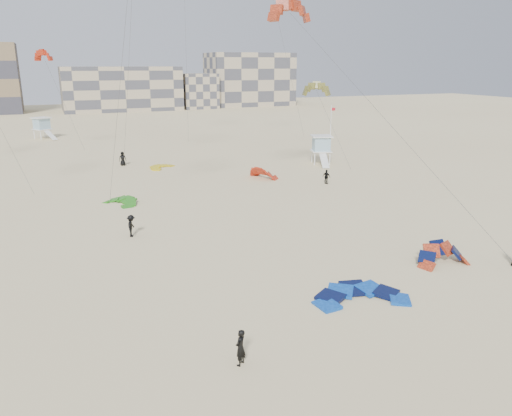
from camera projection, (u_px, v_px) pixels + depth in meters
name	position (u px, v px, depth m)	size (l,w,h in m)	color
ground	(308.00, 340.00, 23.78)	(320.00, 320.00, 0.00)	beige
kite_ground_blue	(360.00, 299.00, 27.89)	(4.87, 5.07, 0.70)	blue
kite_ground_orange	(442.00, 264.00, 32.77)	(3.53, 2.84, 2.20)	#FF5124
kite_ground_green	(121.00, 204.00, 46.96)	(3.56, 3.69, 0.95)	#2B9019
kite_ground_red_far	(264.00, 178.00, 57.61)	(3.69, 3.11, 2.22)	#DA471B
kite_ground_yellow	(161.00, 168.00, 63.15)	(3.30, 3.47, 0.46)	yellow
kitesurfer_main	(240.00, 347.00, 21.59)	(0.61, 0.40, 1.68)	black
kitesurfer_c	(131.00, 226.00, 37.79)	(1.10, 0.63, 1.70)	black
kitesurfer_d	(326.00, 177.00, 54.53)	(0.93, 0.39, 1.58)	black
kitesurfer_e	(123.00, 159.00, 64.34)	(0.89, 0.58, 1.82)	black
kitesurfer_f	(318.00, 141.00, 79.21)	(1.65, 0.52, 1.77)	black
kite_fly_orange	(290.00, 13.00, 46.84)	(5.13, 27.33, 17.82)	#FF5124
kite_fly_olive	(316.00, 90.00, 59.50)	(4.36, 8.01, 9.94)	olive
kite_fly_red	(43.00, 56.00, 68.61)	(6.03, 5.89, 13.71)	#DA471B
lifeguard_tower_near	(321.00, 150.00, 65.40)	(3.32, 5.46, 3.70)	white
lifeguard_tower_far	(42.00, 128.00, 87.24)	(3.64, 5.62, 3.73)	white
flagpole	(331.00, 133.00, 64.91)	(0.61, 0.09, 7.55)	white
condo_mid	(121.00, 89.00, 141.11)	(32.00, 16.00, 12.00)	tan
condo_east	(249.00, 79.00, 157.09)	(26.00, 14.00, 16.00)	tan
condo_fill_right	(198.00, 91.00, 147.73)	(10.00, 10.00, 10.00)	tan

